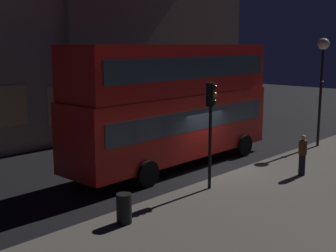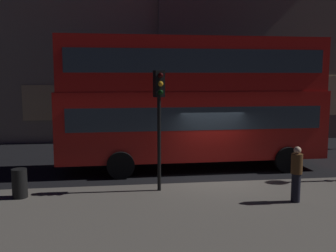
# 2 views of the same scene
# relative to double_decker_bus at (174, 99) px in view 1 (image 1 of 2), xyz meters

# --- Properties ---
(ground_plane) EXTENTS (80.00, 80.00, 0.00)m
(ground_plane) POSITION_rel_double_decker_bus_xyz_m (0.57, -1.97, -3.05)
(ground_plane) COLOR black
(sidewalk_slab) EXTENTS (44.00, 9.28, 0.12)m
(sidewalk_slab) POSITION_rel_double_decker_bus_xyz_m (0.57, -7.27, -2.99)
(sidewalk_slab) COLOR #5B564F
(sidewalk_slab) RESTS_ON ground
(double_decker_bus) EXTENTS (11.08, 2.99, 5.43)m
(double_decker_bus) POSITION_rel_double_decker_bus_xyz_m (0.00, 0.00, 0.00)
(double_decker_bus) COLOR red
(double_decker_bus) RESTS_ON ground
(traffic_light_near_kerb) EXTENTS (0.38, 0.39, 3.95)m
(traffic_light_near_kerb) POSITION_rel_double_decker_bus_xyz_m (-1.74, -3.41, -0.08)
(traffic_light_near_kerb) COLOR black
(traffic_light_near_kerb) RESTS_ON sidewalk_slab
(traffic_light_far_side) EXTENTS (0.33, 0.37, 4.17)m
(traffic_light_far_side) POSITION_rel_double_decker_bus_xyz_m (11.46, 3.18, -0.05)
(traffic_light_far_side) COLOR black
(traffic_light_far_side) RESTS_ON ground
(street_lamp) EXTENTS (0.59, 0.59, 5.64)m
(street_lamp) POSITION_rel_double_decker_bus_xyz_m (7.89, -3.14, 1.49)
(street_lamp) COLOR black
(street_lamp) RESTS_ON sidewalk_slab
(pedestrian) EXTENTS (0.34, 0.34, 1.70)m
(pedestrian) POSITION_rel_double_decker_bus_xyz_m (2.21, -5.10, -2.05)
(pedestrian) COLOR black
(pedestrian) RESTS_ON sidewalk_slab
(litter_bin) EXTENTS (0.47, 0.47, 0.91)m
(litter_bin) POSITION_rel_double_decker_bus_xyz_m (-6.14, -3.58, -2.47)
(litter_bin) COLOR black
(litter_bin) RESTS_ON sidewalk_slab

